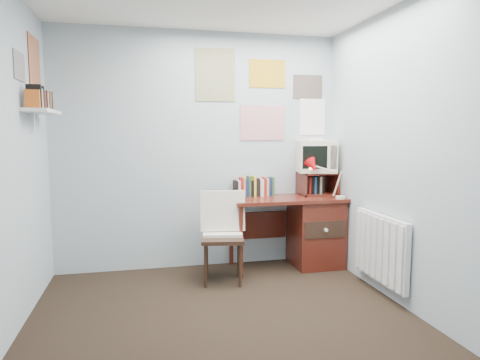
# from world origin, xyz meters

# --- Properties ---
(ground) EXTENTS (3.50, 3.50, 0.00)m
(ground) POSITION_xyz_m (0.00, 0.00, 0.00)
(ground) COLOR black
(ground) RESTS_ON ground
(back_wall) EXTENTS (3.00, 0.02, 2.50)m
(back_wall) POSITION_xyz_m (0.00, 1.75, 1.25)
(back_wall) COLOR #A2B1B9
(back_wall) RESTS_ON ground
(right_wall) EXTENTS (0.02, 3.50, 2.50)m
(right_wall) POSITION_xyz_m (1.50, 0.00, 1.25)
(right_wall) COLOR #A2B1B9
(right_wall) RESTS_ON ground
(desk) EXTENTS (1.20, 0.55, 0.76)m
(desk) POSITION_xyz_m (1.17, 1.48, 0.41)
(desk) COLOR #5C1F15
(desk) RESTS_ON ground
(desk_chair) EXTENTS (0.50, 0.49, 0.85)m
(desk_chair) POSITION_xyz_m (0.14, 1.18, 0.43)
(desk_chair) COLOR black
(desk_chair) RESTS_ON ground
(desk_lamp) EXTENTS (0.29, 0.25, 0.37)m
(desk_lamp) POSITION_xyz_m (1.41, 1.27, 0.95)
(desk_lamp) COLOR red
(desk_lamp) RESTS_ON desk
(tv_riser) EXTENTS (0.40, 0.30, 0.25)m
(tv_riser) POSITION_xyz_m (1.29, 1.59, 0.89)
(tv_riser) COLOR #5C1F15
(tv_riser) RESTS_ON desk
(crt_tv) EXTENTS (0.46, 0.44, 0.38)m
(crt_tv) POSITION_xyz_m (1.27, 1.61, 1.20)
(crt_tv) COLOR beige
(crt_tv) RESTS_ON tv_riser
(book_row) EXTENTS (0.60, 0.14, 0.22)m
(book_row) POSITION_xyz_m (0.66, 1.66, 0.87)
(book_row) COLOR #5C1F15
(book_row) RESTS_ON desk
(radiator) EXTENTS (0.09, 0.80, 0.60)m
(radiator) POSITION_xyz_m (1.46, 0.55, 0.42)
(radiator) COLOR white
(radiator) RESTS_ON right_wall
(wall_shelf) EXTENTS (0.20, 0.62, 0.24)m
(wall_shelf) POSITION_xyz_m (-1.40, 1.10, 1.62)
(wall_shelf) COLOR white
(wall_shelf) RESTS_ON left_wall
(posters_back) EXTENTS (1.20, 0.01, 0.90)m
(posters_back) POSITION_xyz_m (0.70, 1.74, 1.85)
(posters_back) COLOR white
(posters_back) RESTS_ON back_wall
(posters_left) EXTENTS (0.01, 0.70, 0.60)m
(posters_left) POSITION_xyz_m (-1.49, 1.10, 2.00)
(posters_left) COLOR white
(posters_left) RESTS_ON left_wall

